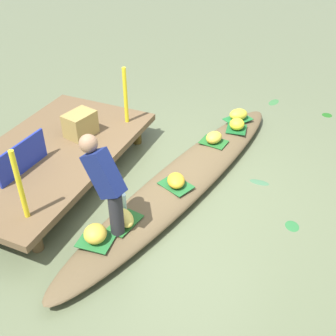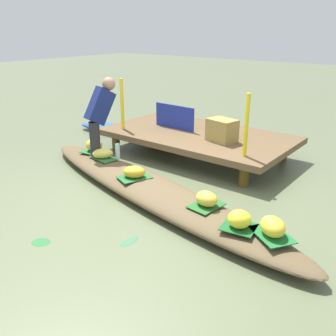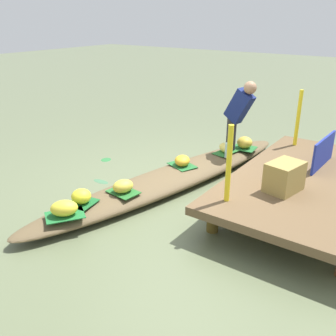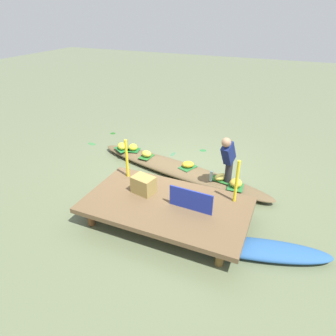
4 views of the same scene
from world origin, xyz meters
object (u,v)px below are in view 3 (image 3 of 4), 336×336
at_px(banana_bunch_0, 81,196).
at_px(banana_bunch_2, 245,142).
at_px(vendor_boat, 173,178).
at_px(banana_bunch_1, 182,161).
at_px(market_banner, 323,152).
at_px(produce_crate, 284,177).
at_px(banana_bunch_4, 226,148).
at_px(water_bottle, 227,150).
at_px(banana_bunch_3, 64,208).
at_px(vendor_person, 239,112).
at_px(banana_bunch_5, 123,186).

bearing_deg(banana_bunch_0, banana_bunch_2, 165.95).
relative_size(vendor_boat, banana_bunch_1, 16.67).
distance_m(market_banner, produce_crate, 1.09).
height_order(vendor_boat, banana_bunch_4, banana_bunch_4).
relative_size(vendor_boat, banana_bunch_2, 18.32).
relative_size(banana_bunch_0, water_bottle, 0.99).
height_order(banana_bunch_3, produce_crate, produce_crate).
bearing_deg(banana_bunch_0, water_bottle, 163.68).
distance_m(banana_bunch_2, produce_crate, 2.08).
bearing_deg(vendor_boat, vendor_person, 174.96).
height_order(vendor_boat, banana_bunch_5, banana_bunch_5).
height_order(banana_bunch_1, vendor_person, vendor_person).
xyz_separation_m(banana_bunch_1, banana_bunch_4, (-0.91, 0.27, -0.00)).
height_order(market_banner, produce_crate, market_banner).
bearing_deg(banana_bunch_5, banana_bunch_1, 174.64).
bearing_deg(vendor_person, banana_bunch_4, -40.68).
relative_size(banana_bunch_4, market_banner, 0.37).
height_order(banana_bunch_2, banana_bunch_4, banana_bunch_2).
bearing_deg(banana_bunch_5, produce_crate, 115.81).
height_order(banana_bunch_1, banana_bunch_2, banana_bunch_2).
bearing_deg(banana_bunch_1, water_bottle, 150.93).
relative_size(banana_bunch_3, banana_bunch_5, 1.10).
relative_size(banana_bunch_5, produce_crate, 0.64).
height_order(banana_bunch_4, market_banner, market_banner).
xyz_separation_m(banana_bunch_2, vendor_person, (0.24, -0.04, 0.58)).
bearing_deg(vendor_person, market_banner, 77.17).
height_order(banana_bunch_5, vendor_person, vendor_person).
height_order(banana_bunch_0, banana_bunch_5, banana_bunch_0).
bearing_deg(banana_bunch_4, banana_bunch_2, 156.65).
height_order(banana_bunch_5, produce_crate, produce_crate).
distance_m(banana_bunch_5, vendor_person, 2.40).
relative_size(banana_bunch_3, produce_crate, 0.70).
relative_size(banana_bunch_2, produce_crate, 0.62).
bearing_deg(water_bottle, produce_crate, 50.23).
xyz_separation_m(banana_bunch_2, market_banner, (0.57, 1.41, 0.29)).
height_order(banana_bunch_0, market_banner, market_banner).
bearing_deg(banana_bunch_5, vendor_person, 167.43).
relative_size(banana_bunch_4, produce_crate, 0.72).
height_order(water_bottle, market_banner, market_banner).
bearing_deg(banana_bunch_4, vendor_boat, -12.65).
xyz_separation_m(vendor_person, market_banner, (0.33, 1.45, -0.29)).
distance_m(banana_bunch_2, banana_bunch_5, 2.57).
relative_size(vendor_boat, market_banner, 5.84).
bearing_deg(banana_bunch_1, banana_bunch_2, 161.35).
bearing_deg(produce_crate, water_bottle, -129.77).
relative_size(vendor_boat, vendor_person, 4.18).
xyz_separation_m(banana_bunch_3, market_banner, (-2.79, 2.10, 0.30)).
distance_m(banana_bunch_0, banana_bunch_5, 0.56).
bearing_deg(produce_crate, market_banner, 171.13).
bearing_deg(water_bottle, banana_bunch_3, -13.19).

